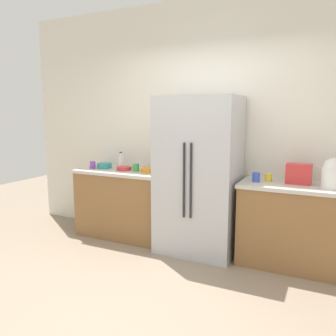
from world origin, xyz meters
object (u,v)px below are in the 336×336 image
(cup_b, at_px, (256,177))
(bowl_c, at_px, (124,168))
(cup_d, at_px, (93,165))
(refrigerator, at_px, (199,176))
(cup_a, at_px, (136,168))
(bowl_b, at_px, (104,166))
(toaster, at_px, (299,174))
(rice_cooker, at_px, (333,174))
(cup_c, at_px, (268,178))
(bowl_a, at_px, (148,170))
(bottle_a, at_px, (121,162))

(cup_b, relative_size, bowl_c, 0.51)
(cup_d, xyz_separation_m, bowl_c, (0.46, 0.06, -0.03))
(cup_d, bearing_deg, refrigerator, 0.44)
(cup_a, distance_m, bowl_b, 0.53)
(toaster, relative_size, cup_a, 2.60)
(rice_cooker, height_order, cup_c, rice_cooker)
(cup_b, relative_size, bowl_a, 0.61)
(toaster, xyz_separation_m, cup_b, (-0.43, -0.09, -0.06))
(cup_a, bearing_deg, bowl_c, 175.91)
(bowl_a, bearing_deg, bowl_c, 176.81)
(cup_a, height_order, bowl_c, cup_a)
(bowl_c, bearing_deg, bowl_b, 174.79)
(refrigerator, relative_size, bottle_a, 8.13)
(cup_d, bearing_deg, bowl_a, 3.02)
(refrigerator, xyz_separation_m, bowl_c, (-1.06, 0.05, 0.00))
(cup_a, bearing_deg, cup_c, 2.66)
(refrigerator, bearing_deg, bowl_a, 177.39)
(rice_cooker, xyz_separation_m, cup_d, (-2.94, -0.02, -0.10))
(bowl_b, xyz_separation_m, bowl_c, (0.34, -0.03, -0.01))
(cup_b, distance_m, bowl_c, 1.72)
(toaster, distance_m, cup_c, 0.32)
(cup_b, distance_m, bowl_b, 2.06)
(bowl_a, relative_size, bowl_b, 0.83)
(cup_d, distance_m, bowl_c, 0.47)
(bowl_a, bearing_deg, cup_c, 3.24)
(bottle_a, height_order, bowl_a, bottle_a)
(bottle_a, height_order, cup_c, bottle_a)
(bowl_b, bearing_deg, bowl_a, -4.16)
(bowl_b, bearing_deg, rice_cooker, -1.47)
(cup_b, bearing_deg, rice_cooker, -0.78)
(cup_a, xyz_separation_m, cup_d, (-0.65, -0.05, -0.00))
(cup_a, height_order, cup_b, cup_b)
(bottle_a, bearing_deg, refrigerator, -8.17)
(bowl_c, bearing_deg, cup_d, -172.14)
(cup_d, bearing_deg, bowl_b, 36.81)
(cup_c, relative_size, cup_d, 0.81)
(toaster, height_order, bowl_a, toaster)
(cup_a, relative_size, cup_b, 0.98)
(toaster, bearing_deg, rice_cooker, -16.57)
(cup_a, bearing_deg, bottle_a, 157.28)
(refrigerator, xyz_separation_m, toaster, (1.08, 0.11, 0.09))
(refrigerator, xyz_separation_m, bowl_a, (-0.70, 0.03, 0.01))
(bowl_b, relative_size, bowl_c, 1.01)
(rice_cooker, bearing_deg, cup_d, -179.56)
(rice_cooker, distance_m, bowl_c, 2.48)
(cup_c, xyz_separation_m, bowl_c, (-1.84, -0.06, -0.02))
(rice_cooker, height_order, bowl_a, rice_cooker)
(bottle_a, relative_size, bowl_c, 1.14)
(bottle_a, xyz_separation_m, bowl_b, (-0.21, -0.09, -0.05))
(cup_c, bearing_deg, toaster, -1.38)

